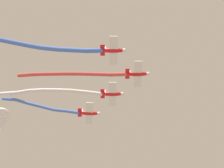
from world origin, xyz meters
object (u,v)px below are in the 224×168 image
Objects in this scene: airplane_lead at (138,74)px; airplane_right_wing at (113,50)px; airplane_slot at (89,113)px; airplane_left_wing at (112,94)px.

airplane_lead is 7.80m from airplane_right_wing.
airplane_left_wing is at bearing -50.89° from airplane_slot.
airplane_lead reaches higher than airplane_slot.
airplane_left_wing is (7.76, 0.82, 0.00)m from airplane_lead.
airplane_left_wing is at bearing 90.64° from airplane_right_wing.
airplane_left_wing is 0.98× the size of airplane_slot.
airplane_right_wing is at bearing -89.46° from airplane_left_wing.
airplane_right_wing is at bearing -76.15° from airplane_slot.
airplane_right_wing is (-1.63, 7.62, 0.30)m from airplane_lead.
airplane_right_wing reaches higher than airplane_lead.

